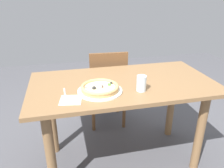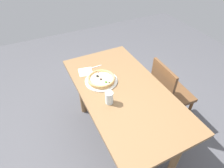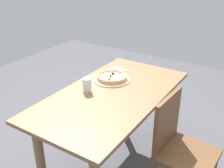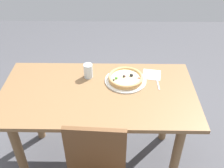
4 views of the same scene
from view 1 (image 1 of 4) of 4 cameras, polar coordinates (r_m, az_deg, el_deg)
name	(u,v)px [view 1 (image 1 of 4)]	position (r m, az deg, el deg)	size (l,w,h in m)	color
ground_plane	(121,158)	(2.17, 2.41, -18.61)	(6.00, 6.00, 0.00)	#4C4C51
dining_table	(123,97)	(1.80, 2.76, -3.34)	(1.45, 0.76, 0.77)	olive
chair_near	(107,85)	(2.39, -1.26, -0.35)	(0.42, 0.42, 0.88)	brown
plate	(100,91)	(1.58, -3.14, -1.78)	(0.32, 0.32, 0.01)	silver
pizza	(100,88)	(1.57, -3.16, -0.95)	(0.27, 0.27, 0.05)	tan
fork	(65,94)	(1.57, -12.10, -2.57)	(0.02, 0.17, 0.00)	silver
drinking_glass	(141,83)	(1.58, 7.61, 0.17)	(0.07, 0.07, 0.11)	silver
napkin	(71,100)	(1.48, -10.62, -4.09)	(0.14, 0.14, 0.00)	white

